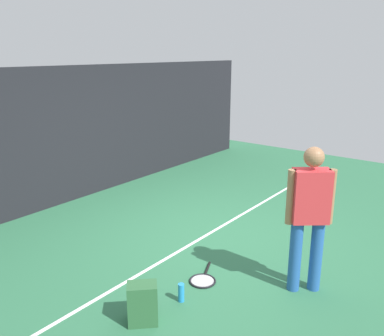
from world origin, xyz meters
TOP-DOWN VIEW (x-y plane):
  - ground_plane at (0.00, 0.00)m, footprint 12.00×12.00m
  - back_fence at (0.00, 3.00)m, footprint 10.00×0.10m
  - court_line at (0.00, 0.11)m, footprint 9.00×0.05m
  - tennis_player at (-0.49, -1.63)m, footprint 0.42×0.45m
  - tennis_racket at (-1.06, -0.60)m, footprint 0.63×0.43m
  - backpack at (-2.07, -0.58)m, footprint 0.38×0.38m
  - tennis_ball_near_player at (0.25, -1.48)m, footprint 0.07×0.07m
  - water_bottle at (-1.55, -0.66)m, footprint 0.07×0.07m

SIDE VIEW (x-z plane):
  - ground_plane at x=0.00m, z-range 0.00..0.00m
  - court_line at x=0.00m, z-range 0.00..0.00m
  - tennis_racket at x=-1.06m, z-range 0.00..0.03m
  - tennis_ball_near_player at x=0.25m, z-range 0.00..0.07m
  - water_bottle at x=-1.55m, z-range 0.00..0.21m
  - backpack at x=-2.07m, z-range -0.01..0.43m
  - tennis_player at x=-0.49m, z-range 0.12..1.82m
  - back_fence at x=0.00m, z-range 0.00..2.44m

